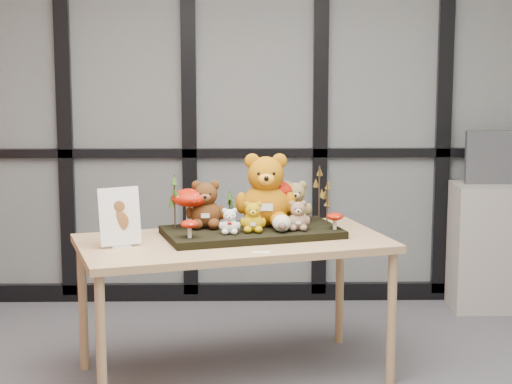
{
  "coord_description": "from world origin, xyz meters",
  "views": [
    {
      "loc": [
        -0.11,
        -3.87,
        1.85
      ],
      "look_at": [
        -0.02,
        0.95,
        1.04
      ],
      "focal_mm": 65.0,
      "sensor_mm": 36.0,
      "label": 1
    }
  ],
  "objects_px": {
    "bear_white_bow": "(230,220)",
    "cabinet": "(500,247)",
    "bear_beige_small": "(298,214)",
    "sign_holder": "(120,219)",
    "bear_brown_medium": "(206,202)",
    "mushroom_back_left": "(190,206)",
    "bear_small_yellow": "(253,215)",
    "plush_cream_hedgehog": "(282,222)",
    "mushroom_front_left": "(190,228)",
    "mushroom_front_right": "(335,220)",
    "monitor": "(503,157)",
    "mushroom_back_right": "(273,199)",
    "diorama_tray": "(252,232)",
    "display_table": "(234,252)",
    "bear_tan_back": "(295,199)",
    "bear_pooh_yellow": "(266,186)"
  },
  "relations": [
    {
      "from": "display_table",
      "to": "bear_white_bow",
      "type": "relative_size",
      "value": 11.95
    },
    {
      "from": "mushroom_front_left",
      "to": "bear_brown_medium",
      "type": "bearing_deg",
      "value": 74.35
    },
    {
      "from": "bear_white_bow",
      "to": "mushroom_front_right",
      "type": "bearing_deg",
      "value": -6.39
    },
    {
      "from": "mushroom_back_left",
      "to": "cabinet",
      "type": "height_order",
      "value": "mushroom_back_left"
    },
    {
      "from": "bear_small_yellow",
      "to": "sign_holder",
      "type": "height_order",
      "value": "sign_holder"
    },
    {
      "from": "bear_small_yellow",
      "to": "plush_cream_hedgehog",
      "type": "height_order",
      "value": "bear_small_yellow"
    },
    {
      "from": "mushroom_front_left",
      "to": "mushroom_back_right",
      "type": "bearing_deg",
      "value": 41.6
    },
    {
      "from": "mushroom_front_right",
      "to": "bear_white_bow",
      "type": "bearing_deg",
      "value": -170.1
    },
    {
      "from": "plush_cream_hedgehog",
      "to": "sign_holder",
      "type": "relative_size",
      "value": 0.33
    },
    {
      "from": "display_table",
      "to": "mushroom_front_right",
      "type": "bearing_deg",
      "value": -9.15
    },
    {
      "from": "bear_small_yellow",
      "to": "bear_white_bow",
      "type": "distance_m",
      "value": 0.13
    },
    {
      "from": "bear_white_bow",
      "to": "mushroom_front_left",
      "type": "distance_m",
      "value": 0.23
    },
    {
      "from": "mushroom_front_right",
      "to": "cabinet",
      "type": "xyz_separation_m",
      "value": [
        1.25,
        1.19,
        -0.43
      ]
    },
    {
      "from": "mushroom_front_right",
      "to": "bear_beige_small",
      "type": "bearing_deg",
      "value": -176.66
    },
    {
      "from": "bear_beige_small",
      "to": "sign_holder",
      "type": "distance_m",
      "value": 0.96
    },
    {
      "from": "bear_white_bow",
      "to": "mushroom_back_right",
      "type": "bearing_deg",
      "value": 34.86
    },
    {
      "from": "bear_brown_medium",
      "to": "mushroom_back_left",
      "type": "height_order",
      "value": "bear_brown_medium"
    },
    {
      "from": "bear_brown_medium",
      "to": "sign_holder",
      "type": "relative_size",
      "value": 0.92
    },
    {
      "from": "plush_cream_hedgehog",
      "to": "bear_pooh_yellow",
      "type": "bearing_deg",
      "value": 98.06
    },
    {
      "from": "bear_tan_back",
      "to": "sign_holder",
      "type": "bearing_deg",
      "value": -171.74
    },
    {
      "from": "diorama_tray",
      "to": "mushroom_front_left",
      "type": "xyz_separation_m",
      "value": [
        -0.33,
        -0.22,
        0.07
      ]
    },
    {
      "from": "bear_white_bow",
      "to": "plush_cream_hedgehog",
      "type": "bearing_deg",
      "value": -7.68
    },
    {
      "from": "bear_pooh_yellow",
      "to": "bear_tan_back",
      "type": "bearing_deg",
      "value": 10.02
    },
    {
      "from": "diorama_tray",
      "to": "mushroom_front_left",
      "type": "distance_m",
      "value": 0.4
    },
    {
      "from": "bear_white_bow",
      "to": "cabinet",
      "type": "bearing_deg",
      "value": 18.92
    },
    {
      "from": "bear_small_yellow",
      "to": "mushroom_back_right",
      "type": "relative_size",
      "value": 0.69
    },
    {
      "from": "bear_tan_back",
      "to": "plush_cream_hedgehog",
      "type": "relative_size",
      "value": 2.54
    },
    {
      "from": "bear_beige_small",
      "to": "mushroom_front_right",
      "type": "relative_size",
      "value": 1.75
    },
    {
      "from": "bear_pooh_yellow",
      "to": "bear_white_bow",
      "type": "distance_m",
      "value": 0.33
    },
    {
      "from": "mushroom_back_left",
      "to": "mushroom_front_left",
      "type": "bearing_deg",
      "value": -87.99
    },
    {
      "from": "bear_beige_small",
      "to": "plush_cream_hedgehog",
      "type": "bearing_deg",
      "value": -169.21
    },
    {
      "from": "mushroom_back_right",
      "to": "cabinet",
      "type": "height_order",
      "value": "mushroom_back_right"
    },
    {
      "from": "bear_white_bow",
      "to": "bear_beige_small",
      "type": "distance_m",
      "value": 0.38
    },
    {
      "from": "diorama_tray",
      "to": "mushroom_front_right",
      "type": "distance_m",
      "value": 0.46
    },
    {
      "from": "bear_white_bow",
      "to": "diorama_tray",
      "type": "bearing_deg",
      "value": 29.5
    },
    {
      "from": "bear_brown_medium",
      "to": "mushroom_back_left",
      "type": "distance_m",
      "value": 0.09
    },
    {
      "from": "mushroom_front_right",
      "to": "monitor",
      "type": "bearing_deg",
      "value": 43.91
    },
    {
      "from": "mushroom_front_left",
      "to": "monitor",
      "type": "height_order",
      "value": "monitor"
    },
    {
      "from": "cabinet",
      "to": "monitor",
      "type": "height_order",
      "value": "monitor"
    },
    {
      "from": "mushroom_back_right",
      "to": "sign_holder",
      "type": "distance_m",
      "value": 0.91
    },
    {
      "from": "mushroom_front_left",
      "to": "plush_cream_hedgehog",
      "type": "bearing_deg",
      "value": 16.29
    },
    {
      "from": "mushroom_front_right",
      "to": "mushroom_front_left",
      "type": "bearing_deg",
      "value": -165.62
    },
    {
      "from": "diorama_tray",
      "to": "monitor",
      "type": "xyz_separation_m",
      "value": [
        1.7,
        1.18,
        0.25
      ]
    },
    {
      "from": "plush_cream_hedgehog",
      "to": "mushroom_front_left",
      "type": "distance_m",
      "value": 0.51
    },
    {
      "from": "display_table",
      "to": "bear_small_yellow",
      "type": "height_order",
      "value": "bear_small_yellow"
    },
    {
      "from": "display_table",
      "to": "diorama_tray",
      "type": "height_order",
      "value": "diorama_tray"
    },
    {
      "from": "mushroom_front_left",
      "to": "sign_holder",
      "type": "height_order",
      "value": "sign_holder"
    },
    {
      "from": "bear_tan_back",
      "to": "cabinet",
      "type": "relative_size",
      "value": 0.3
    },
    {
      "from": "bear_beige_small",
      "to": "plush_cream_hedgehog",
      "type": "distance_m",
      "value": 0.11
    },
    {
      "from": "display_table",
      "to": "mushroom_front_left",
      "type": "xyz_separation_m",
      "value": [
        -0.23,
        -0.13,
        0.16
      ]
    }
  ]
}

